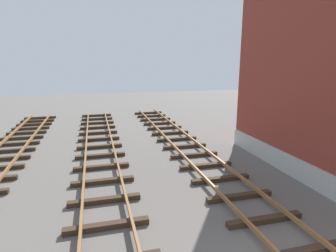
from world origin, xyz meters
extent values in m
cube|color=#38281C|center=(1.06, 3.11, 0.09)|extent=(2.50, 0.24, 0.18)
cube|color=#38281C|center=(1.06, 4.66, 0.09)|extent=(2.50, 0.24, 0.18)
cube|color=#38281C|center=(1.06, 6.22, 0.09)|extent=(2.50, 0.24, 0.18)
cube|color=#38281C|center=(1.06, 7.77, 0.09)|extent=(2.50, 0.24, 0.18)
cube|color=#38281C|center=(1.06, 9.32, 0.09)|extent=(2.50, 0.24, 0.18)
cube|color=#38281C|center=(1.06, 10.88, 0.09)|extent=(2.50, 0.24, 0.18)
cube|color=#38281C|center=(1.06, 12.43, 0.09)|extent=(2.50, 0.24, 0.18)
cube|color=#38281C|center=(1.06, 13.99, 0.09)|extent=(2.50, 0.24, 0.18)
cube|color=#38281C|center=(1.06, 15.54, 0.09)|extent=(2.50, 0.24, 0.18)
cube|color=#38281C|center=(1.06, 17.09, 0.09)|extent=(2.50, 0.24, 0.18)
cube|color=#38281C|center=(1.06, 18.65, 0.09)|extent=(2.50, 0.24, 0.18)
cube|color=#38281C|center=(1.06, 20.20, 0.09)|extent=(2.50, 0.24, 0.18)
cube|color=#38281C|center=(1.06, 21.75, 0.09)|extent=(2.50, 0.24, 0.18)
cube|color=#38281C|center=(-3.63, 4.02, 0.09)|extent=(2.50, 0.24, 0.18)
cube|color=#38281C|center=(-3.63, 5.63, 0.09)|extent=(2.50, 0.24, 0.18)
cube|color=#38281C|center=(-3.63, 7.24, 0.09)|extent=(2.50, 0.24, 0.18)
cube|color=#38281C|center=(-3.63, 8.85, 0.09)|extent=(2.50, 0.24, 0.18)
cube|color=#38281C|center=(-3.63, 10.46, 0.09)|extent=(2.50, 0.24, 0.18)
cube|color=#38281C|center=(-3.63, 12.07, 0.09)|extent=(2.50, 0.24, 0.18)
cube|color=#38281C|center=(-3.63, 13.68, 0.09)|extent=(2.50, 0.24, 0.18)
cube|color=#38281C|center=(-3.63, 15.29, 0.09)|extent=(2.50, 0.24, 0.18)
cube|color=#38281C|center=(-3.63, 16.90, 0.09)|extent=(2.50, 0.24, 0.18)
cube|color=#38281C|center=(-3.63, 18.51, 0.09)|extent=(2.50, 0.24, 0.18)
cube|color=#38281C|center=(-3.63, 20.12, 0.09)|extent=(2.50, 0.24, 0.18)
cube|color=#38281C|center=(-3.63, 21.73, 0.09)|extent=(2.50, 0.24, 0.18)
cube|color=#38281C|center=(-8.32, 11.27, 0.09)|extent=(2.50, 0.24, 0.18)
cube|color=#38281C|center=(-8.32, 12.59, 0.09)|extent=(2.50, 0.24, 0.18)
cube|color=#38281C|center=(-8.32, 13.92, 0.09)|extent=(2.50, 0.24, 0.18)
cube|color=#38281C|center=(-8.32, 15.24, 0.09)|extent=(2.50, 0.24, 0.18)
cube|color=#38281C|center=(-8.32, 16.57, 0.09)|extent=(2.50, 0.24, 0.18)
cube|color=#38281C|center=(-8.32, 17.89, 0.09)|extent=(2.50, 0.24, 0.18)
cube|color=#38281C|center=(-8.32, 19.22, 0.09)|extent=(2.50, 0.24, 0.18)
cube|color=#38281C|center=(-8.32, 20.54, 0.09)|extent=(2.50, 0.24, 0.18)
cube|color=#38281C|center=(-8.32, 21.87, 0.09)|extent=(2.50, 0.24, 0.18)
camera|label=1|loc=(-3.77, -3.49, 4.83)|focal=29.69mm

